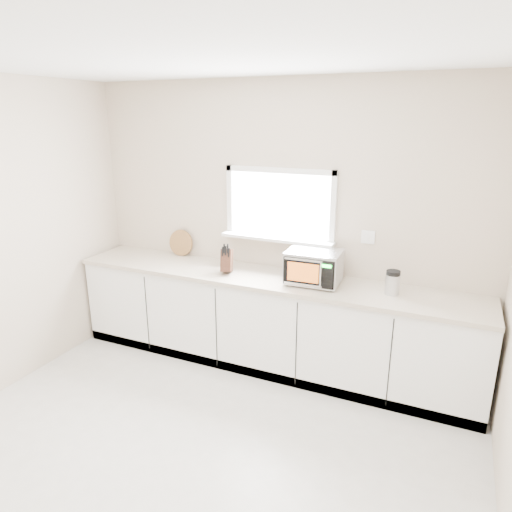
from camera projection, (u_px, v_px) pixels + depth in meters
The scene contains 8 objects.
ground at pixel (170, 482), 3.07m from camera, with size 4.00×4.00×0.00m, color beige.
back_wall at pixel (280, 223), 4.41m from camera, with size 4.00×0.17×2.70m.
cabinets at pixel (267, 323), 4.42m from camera, with size 3.92×0.60×0.88m, color white.
countertop at pixel (267, 278), 4.28m from camera, with size 3.92×0.64×0.04m, color beige.
microwave at pixel (314, 267), 4.05m from camera, with size 0.48×0.40×0.30m.
knife_block at pixel (227, 260), 4.34m from camera, with size 0.16×0.23×0.30m.
cutting_board at pixel (181, 243), 4.88m from camera, with size 0.28×0.28×0.02m, color olive.
coffee_grinder at pixel (393, 282), 3.82m from camera, with size 0.15×0.15×0.21m.
Camera 1 is at (1.54, -2.03, 2.36)m, focal length 32.00 mm.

